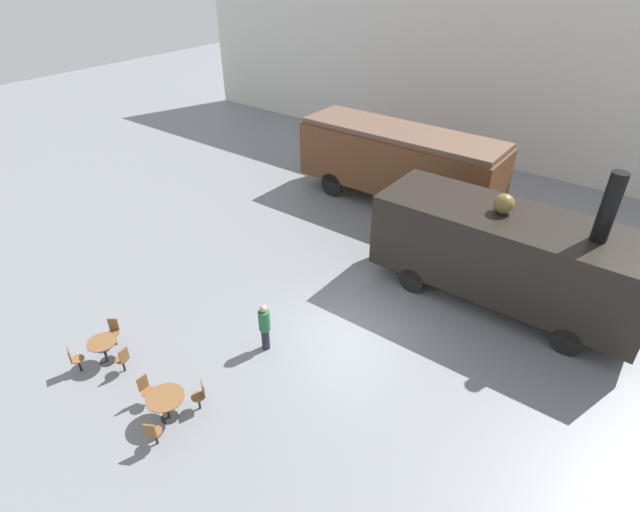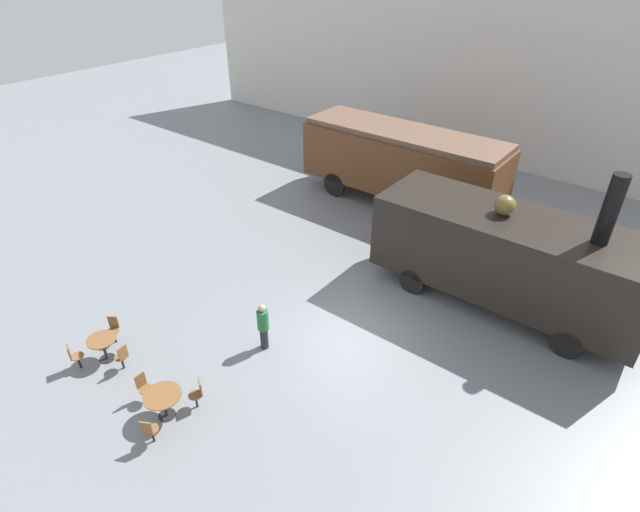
{
  "view_description": "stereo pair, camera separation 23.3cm",
  "coord_description": "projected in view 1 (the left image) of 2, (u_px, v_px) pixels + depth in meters",
  "views": [
    {
      "loc": [
        6.25,
        -9.84,
        10.36
      ],
      "look_at": [
        -1.94,
        1.0,
        1.6
      ],
      "focal_mm": 28.0,
      "sensor_mm": 36.0,
      "label": 1
    },
    {
      "loc": [
        6.44,
        -9.69,
        10.36
      ],
      "look_at": [
        -1.94,
        1.0,
        1.6
      ],
      "focal_mm": 28.0,
      "sensor_mm": 36.0,
      "label": 2
    }
  ],
  "objects": [
    {
      "name": "cafe_table_near",
      "position": [
        103.0,
        346.0,
        14.07
      ],
      "size": [
        0.83,
        0.83,
        0.76
      ],
      "color": "black",
      "rests_on": "ground_plane"
    },
    {
      "name": "steam_locomotive",
      "position": [
        508.0,
        252.0,
        15.85
      ],
      "size": [
        8.41,
        2.89,
        5.19
      ],
      "color": "black",
      "rests_on": "ground_plane"
    },
    {
      "name": "passenger_coach_wooden",
      "position": [
        399.0,
        160.0,
        21.96
      ],
      "size": [
        9.06,
        2.75,
        3.39
      ],
      "color": "brown",
      "rests_on": "ground_plane"
    },
    {
      "name": "cafe_chair_0",
      "position": [
        114.0,
        330.0,
        14.78
      ],
      "size": [
        0.4,
        0.4,
        0.87
      ],
      "rotation": [
        0.0,
        0.0,
        5.36
      ],
      "color": "black",
      "rests_on": "ground_plane"
    },
    {
      "name": "cafe_chair_2",
      "position": [
        123.0,
        358.0,
        13.78
      ],
      "size": [
        0.37,
        0.36,
        0.87
      ],
      "rotation": [
        0.0,
        0.0,
        9.55
      ],
      "color": "black",
      "rests_on": "ground_plane"
    },
    {
      "name": "cafe_table_mid",
      "position": [
        166.0,
        401.0,
        12.38
      ],
      "size": [
        0.95,
        0.95,
        0.75
      ],
      "color": "black",
      "rests_on": "ground_plane"
    },
    {
      "name": "visitor_person",
      "position": [
        265.0,
        326.0,
        14.41
      ],
      "size": [
        0.34,
        0.34,
        1.58
      ],
      "color": "#262633",
      "rests_on": "ground_plane"
    },
    {
      "name": "cafe_chair_3",
      "position": [
        153.0,
        432.0,
        11.73
      ],
      "size": [
        0.39,
        0.4,
        0.87
      ],
      "rotation": [
        0.0,
        0.0,
        8.37
      ],
      "color": "black",
      "rests_on": "ground_plane"
    },
    {
      "name": "cafe_chair_5",
      "position": [
        146.0,
        388.0,
        12.87
      ],
      "size": [
        0.36,
        0.36,
        0.87
      ],
      "rotation": [
        0.0,
        0.0,
        12.56
      ],
      "color": "black",
      "rests_on": "ground_plane"
    },
    {
      "name": "cafe_chair_4",
      "position": [
        201.0,
        394.0,
        12.72
      ],
      "size": [
        0.39,
        0.4,
        0.87
      ],
      "rotation": [
        0.0,
        0.0,
        10.47
      ],
      "color": "black",
      "rests_on": "ground_plane"
    },
    {
      "name": "ground_plane",
      "position": [
        351.0,
        334.0,
        15.37
      ],
      "size": [
        80.0,
        80.0,
        0.0
      ],
      "primitive_type": "plane",
      "color": "gray"
    },
    {
      "name": "cafe_chair_1",
      "position": [
        74.0,
        358.0,
        13.79
      ],
      "size": [
        0.38,
        0.4,
        0.87
      ],
      "rotation": [
        0.0,
        0.0,
        7.45
      ],
      "color": "black",
      "rests_on": "ground_plane"
    },
    {
      "name": "backdrop_wall",
      "position": [
        542.0,
        82.0,
        23.6
      ],
      "size": [
        44.0,
        0.15,
        9.0
      ],
      "color": "silver",
      "rests_on": "ground_plane"
    }
  ]
}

